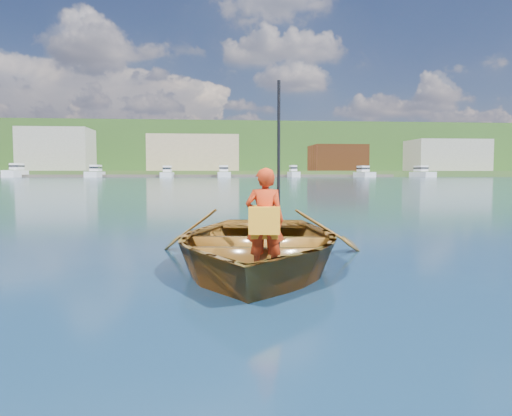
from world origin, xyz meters
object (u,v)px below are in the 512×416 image
object	(u,v)px
child_paddler	(265,220)
rowboat	(256,243)
dock	(190,176)
marina_yachts	(179,173)

from	to	relation	value
child_paddler	rowboat	bearing A→B (deg)	90.86
dock	marina_yachts	size ratio (longest dim) A/B	1.10
child_paddler	dock	xyz separation A→B (m)	(-6.12, 149.43, -0.29)
dock	rowboat	bearing A→B (deg)	-87.65
dock	child_paddler	bearing A→B (deg)	-87.65
rowboat	child_paddler	xyz separation A→B (m)	(0.01, -0.91, 0.39)
child_paddler	dock	bearing A→B (deg)	92.35
marina_yachts	dock	bearing A→B (deg)	56.84
rowboat	marina_yachts	xyz separation A→B (m)	(-9.15, 143.86, 1.03)
rowboat	marina_yachts	size ratio (longest dim) A/B	0.03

